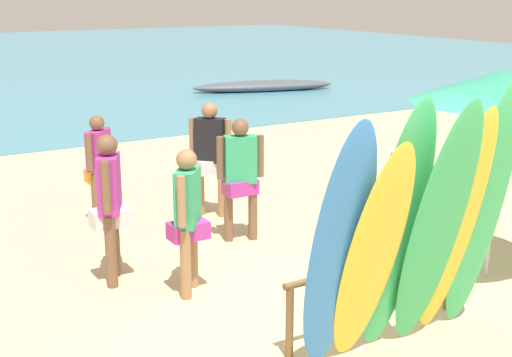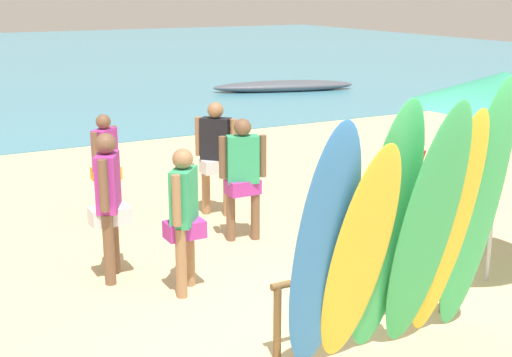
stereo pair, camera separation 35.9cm
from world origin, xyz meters
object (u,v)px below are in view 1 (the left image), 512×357
surfboard_rack (376,280)px  beach_umbrella (503,87)px  surfboard_yellow_1 (373,256)px  beachgoer_by_water (110,198)px  surfboard_green_3 (437,229)px  beachgoer_photographing (240,171)px  surfboard_yellow_4 (456,225)px  surfboard_green_5 (483,207)px  beachgoer_midbeach (210,151)px  beach_chair_red (406,178)px  distant_boat (263,86)px  beachgoer_near_rack (99,161)px  beach_chair_blue (410,211)px  beachgoer_strolling (188,212)px  surfboard_green_2 (397,230)px  surfboard_blue_0 (339,251)px

surfboard_rack → beach_umbrella: (1.95, 0.38, 1.61)m
surfboard_yellow_1 → beachgoer_by_water: (-1.20, 2.90, -0.07)m
surfboard_green_3 → beachgoer_photographing: (0.03, 3.40, -0.26)m
surfboard_yellow_4 → surfboard_green_5: bearing=1.9°
surfboard_rack → beachgoer_midbeach: size_ratio=1.25×
beachgoer_midbeach → beach_chair_red: beachgoer_midbeach is taller
distant_boat → surfboard_rack: bearing=-117.8°
beach_chair_red → beachgoer_near_rack: bearing=156.9°
beachgoer_by_water → beachgoer_midbeach: bearing=153.2°
surfboard_green_3 → beach_chair_blue: size_ratio=2.96×
beachgoer_midbeach → beachgoer_strolling: (-1.41, -2.23, -0.03)m
beach_umbrella → surfboard_green_3: bearing=-152.2°
beach_chair_red → surfboard_green_2: bearing=-135.3°
surfboard_green_3 → beachgoer_strolling: surfboard_green_3 is taller
surfboard_blue_0 → surfboard_green_2: bearing=6.6°
surfboard_green_5 → beachgoer_strolling: surfboard_green_5 is taller
surfboard_blue_0 → beachgoer_by_water: surfboard_blue_0 is taller
beachgoer_by_water → beach_chair_red: beachgoer_by_water is taller
surfboard_yellow_1 → surfboard_green_5: size_ratio=0.84×
surfboard_green_2 → distant_boat: size_ratio=0.52×
surfboard_green_5 → beach_umbrella: size_ratio=1.09×
surfboard_rack → beachgoer_near_rack: (-1.10, 4.47, 0.33)m
beachgoer_near_rack → beachgoer_photographing: 2.09m
beach_chair_blue → surfboard_green_2: bearing=-124.0°
surfboard_blue_0 → beach_chair_blue: (2.75, 2.09, -0.69)m
beach_chair_red → beach_chair_blue: bearing=-131.9°
beach_chair_red → beach_umbrella: beach_umbrella is taller
surfboard_green_5 → beachgoer_photographing: 3.38m
surfboard_blue_0 → beach_chair_blue: bearing=40.5°
surfboard_blue_0 → surfboard_yellow_1: size_ratio=1.08×
surfboard_green_3 → distant_boat: bearing=67.8°
surfboard_green_2 → beach_chair_blue: surfboard_green_2 is taller
beachgoer_near_rack → beachgoer_by_water: bearing=-146.9°
beach_umbrella → beachgoer_midbeach: bearing=114.7°
surfboard_yellow_4 → beachgoer_by_water: (-2.16, 2.88, -0.16)m
surfboard_blue_0 → surfboard_yellow_1: surfboard_blue_0 is taller
surfboard_green_3 → beachgoer_midbeach: 4.51m
surfboard_rack → surfboard_green_3: size_ratio=0.84×
surfboard_yellow_1 → beach_chair_blue: surfboard_yellow_1 is taller
beachgoer_near_rack → surfboard_yellow_1: bearing=-124.1°
surfboard_green_5 → beachgoer_near_rack: 5.32m
beachgoer_near_rack → surfboard_green_5: bearing=-110.3°
surfboard_yellow_4 → beach_chair_blue: surfboard_yellow_4 is taller
beach_chair_red → distant_boat: 12.22m
beachgoer_strolling → distant_boat: size_ratio=0.34×
beach_chair_blue → beachgoer_photographing: bearing=157.9°
surfboard_rack → surfboard_green_5: (0.80, -0.48, 0.71)m
beachgoer_near_rack → beach_chair_blue: size_ratio=1.82×
surfboard_green_3 → beachgoer_photographing: 3.41m
surfboard_rack → surfboard_green_3: (0.15, -0.57, 0.64)m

